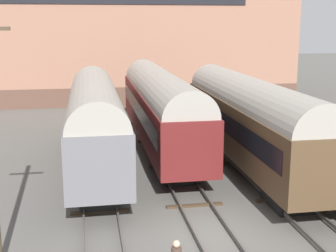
# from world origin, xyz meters

# --- Properties ---
(ground_plane) EXTENTS (200.00, 200.00, 0.00)m
(ground_plane) POSITION_xyz_m (0.00, 0.00, 0.00)
(ground_plane) COLOR #56544F
(track_left) EXTENTS (2.60, 60.00, 0.26)m
(track_left) POSITION_xyz_m (-4.25, 0.00, 0.14)
(track_left) COLOR #4C4742
(track_left) RESTS_ON ground
(track_middle) EXTENTS (2.60, 60.00, 0.26)m
(track_middle) POSITION_xyz_m (0.00, 0.00, 0.14)
(track_middle) COLOR #4C4742
(track_middle) RESTS_ON ground
(track_right) EXTENTS (2.60, 60.00, 0.26)m
(track_right) POSITION_xyz_m (4.25, 0.00, 0.14)
(track_right) COLOR #4C4742
(track_right) RESTS_ON ground
(train_car_grey) EXTENTS (2.91, 15.61, 5.20)m
(train_car_grey) POSITION_xyz_m (-4.25, 9.16, 2.96)
(train_car_grey) COLOR black
(train_car_grey) RESTS_ON ground
(train_car_brown) EXTENTS (2.93, 17.36, 5.22)m
(train_car_brown) POSITION_xyz_m (4.25, 7.99, 2.98)
(train_car_brown) COLOR black
(train_car_brown) RESTS_ON ground
(train_car_maroon) EXTENTS (2.97, 18.82, 5.20)m
(train_car_maroon) POSITION_xyz_m (0.00, 12.97, 2.96)
(train_car_maroon) COLOR black
(train_car_maroon) RESTS_ON ground
(warehouse_building) EXTENTS (39.76, 10.19, 18.95)m
(warehouse_building) POSITION_xyz_m (-2.79, 34.41, 9.47)
(warehouse_building) COLOR brown
(warehouse_building) RESTS_ON ground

